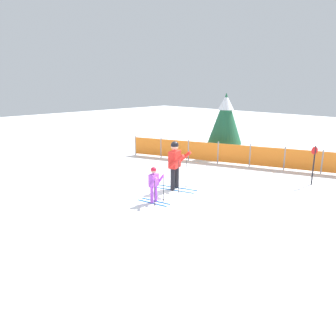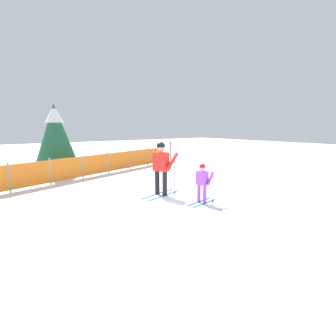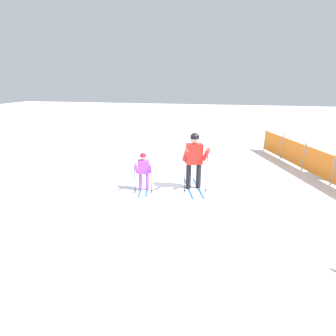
{
  "view_description": "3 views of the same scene",
  "coord_description": "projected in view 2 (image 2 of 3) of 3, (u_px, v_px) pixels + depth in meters",
  "views": [
    {
      "loc": [
        7.47,
        -7.78,
        3.65
      ],
      "look_at": [
        0.44,
        -0.52,
        0.99
      ],
      "focal_mm": 35.0,
      "sensor_mm": 36.0,
      "label": 1
    },
    {
      "loc": [
        -4.63,
        -6.48,
        2.19
      ],
      "look_at": [
        -0.14,
        -0.32,
        0.96
      ],
      "focal_mm": 28.0,
      "sensor_mm": 36.0,
      "label": 2
    },
    {
      "loc": [
        7.36,
        1.06,
        3.1
      ],
      "look_at": [
        0.53,
        -0.41,
        0.77
      ],
      "focal_mm": 28.0,
      "sensor_mm": 36.0,
      "label": 3
    }
  ],
  "objects": [
    {
      "name": "conifer_far",
      "position": [
        55.0,
        131.0,
        11.53
      ],
      "size": [
        1.7,
        1.7,
        3.16
      ],
      "color": "#4C3823",
      "rests_on": "ground_plane"
    },
    {
      "name": "ground_plane",
      "position": [
        166.0,
        197.0,
        8.21
      ],
      "size": [
        60.0,
        60.0,
        0.0
      ],
      "primitive_type": "plane",
      "color": "white"
    },
    {
      "name": "skier_adult",
      "position": [
        161.0,
        164.0,
        8.27
      ],
      "size": [
        1.64,
        0.9,
        1.71
      ],
      "rotation": [
        0.0,
        0.0,
        0.31
      ],
      "color": "#1966B2",
      "rests_on": "ground_plane"
    },
    {
      "name": "safety_fence",
      "position": [
        96.0,
        164.0,
        11.59
      ],
      "size": [
        9.65,
        3.52,
        1.02
      ],
      "rotation": [
        0.0,
        0.0,
        0.35
      ],
      "color": "gray",
      "rests_on": "ground_plane"
    },
    {
      "name": "trail_marker",
      "position": [
        171.0,
        152.0,
        13.26
      ],
      "size": [
        0.14,
        0.26,
        1.44
      ],
      "color": "black",
      "rests_on": "ground_plane"
    },
    {
      "name": "skier_child",
      "position": [
        202.0,
        180.0,
        7.44
      ],
      "size": [
        1.11,
        0.55,
        1.15
      ],
      "rotation": [
        0.0,
        0.0,
        0.2
      ],
      "color": "#1966B2",
      "rests_on": "ground_plane"
    }
  ]
}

